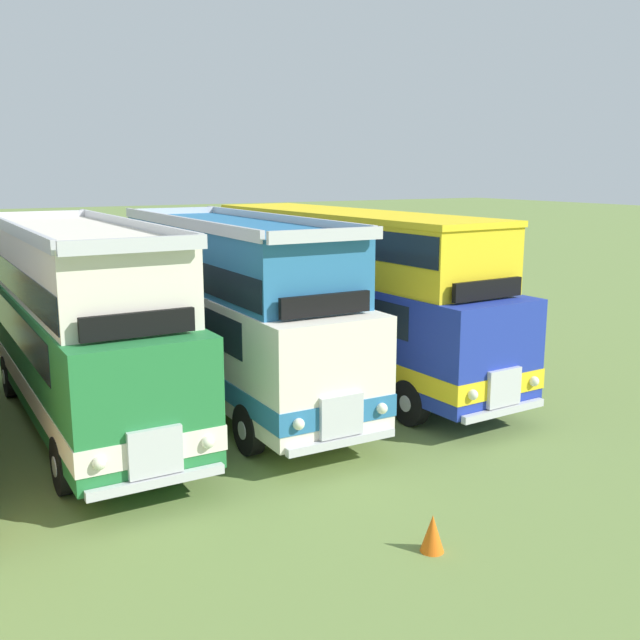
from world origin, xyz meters
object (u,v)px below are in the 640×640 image
bus_fifth_in_row (348,286)px  cone_far_end (432,533)px  bus_third_in_row (79,321)px  bus_fourth_in_row (233,306)px

bus_fifth_in_row → cone_far_end: bus_fifth_in_row is taller
bus_third_in_row → cone_far_end: bus_third_in_row is taller
cone_far_end → bus_fourth_in_row: bearing=87.4°
bus_fifth_in_row → cone_far_end: (-3.97, -8.80, -2.19)m
bus_third_in_row → bus_fifth_in_row: size_ratio=0.88×
bus_fifth_in_row → cone_far_end: 9.90m
cone_far_end → bus_fifth_in_row: bearing=65.7°
bus_fifth_in_row → cone_far_end: size_ratio=19.81×
bus_fourth_in_row → bus_fifth_in_row: bearing=8.3°
bus_fourth_in_row → cone_far_end: (-0.37, -8.27, -2.07)m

